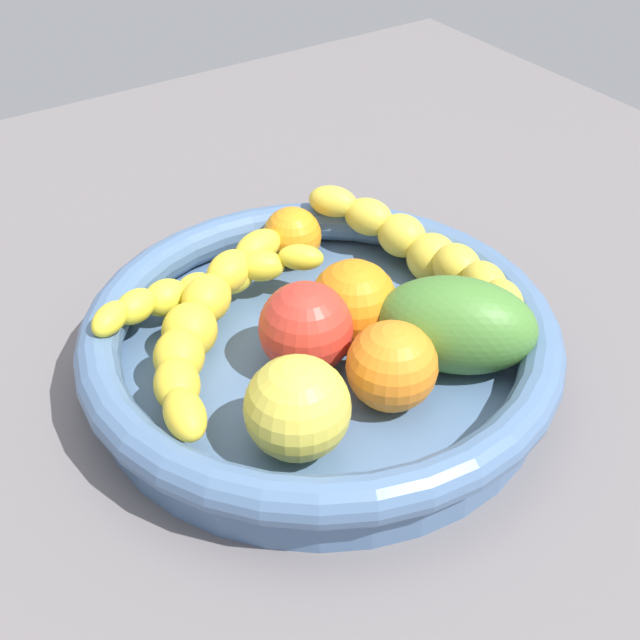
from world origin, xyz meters
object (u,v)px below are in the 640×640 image
object	(u,v)px
banana_draped_right	(425,251)
mango_green	(456,325)
tomato_red	(306,328)
apple_yellow	(297,408)
banana_draped_left	(201,288)
orange_front	(292,236)
orange_mid_right	(392,366)
fruit_bowl	(320,346)
orange_mid_left	(351,301)
banana_arching_top	(202,325)

from	to	relation	value
banana_draped_right	mango_green	xyz separation A→B (cm)	(-9.36, 4.74, 0.42)
banana_draped_right	tomato_red	distance (cm)	14.45
apple_yellow	banana_draped_right	bearing A→B (deg)	-61.36
banana_draped_left	apple_yellow	bearing A→B (deg)	174.51
banana_draped_right	orange_front	world-z (taller)	banana_draped_right
orange_front	orange_mid_right	xyz separation A→B (cm)	(-19.00, 3.81, 0.68)
fruit_bowl	orange_mid_left	xyz separation A→B (cm)	(0.30, -3.02, 2.80)
fruit_bowl	tomato_red	bearing A→B (deg)	113.63
tomato_red	banana_arching_top	bearing A→B (deg)	46.69
banana_arching_top	mango_green	bearing A→B (deg)	-126.71
fruit_bowl	apple_yellow	world-z (taller)	apple_yellow
apple_yellow	mango_green	distance (cm)	14.33
mango_green	orange_front	bearing A→B (deg)	8.23
banana_draped_right	orange_front	xyz separation A→B (cm)	(8.84, 7.37, -0.58)
banana_draped_left	orange_mid_left	bearing A→B (deg)	-136.66
banana_draped_right	apple_yellow	size ratio (longest dim) A/B	3.43
banana_arching_top	tomato_red	size ratio (longest dim) A/B	2.73
orange_front	banana_draped_left	bearing A→B (deg)	104.94
banana_arching_top	orange_front	distance (cm)	14.20
fruit_bowl	banana_draped_right	xyz separation A→B (cm)	(2.83, -12.26, 2.56)
apple_yellow	tomato_red	distance (cm)	8.47
fruit_bowl	mango_green	xyz separation A→B (cm)	(-6.53, -7.52, 2.98)
orange_mid_left	tomato_red	size ratio (longest dim) A/B	0.97
apple_yellow	mango_green	size ratio (longest dim) A/B	0.60
banana_draped_right	orange_mid_right	bearing A→B (deg)	132.25
orange_front	apple_yellow	world-z (taller)	apple_yellow
banana_draped_right	fruit_bowl	bearing A→B (deg)	103.01
banana_draped_right	tomato_red	xyz separation A→B (cm)	(-3.59, 13.99, 0.35)
banana_draped_left	orange_front	distance (cm)	10.42
orange_mid_left	orange_mid_right	size ratio (longest dim) A/B	1.04
fruit_bowl	banana_draped_right	world-z (taller)	banana_draped_right
orange_mid_left	apple_yellow	distance (cm)	12.56
banana_draped_left	orange_mid_right	xyz separation A→B (cm)	(-16.31, -6.26, 0.55)
banana_arching_top	orange_mid_right	distance (cm)	14.67
orange_mid_right	mango_green	bearing A→B (deg)	-82.98
orange_mid_right	mango_green	distance (cm)	6.49
orange_front	orange_mid_left	xyz separation A→B (cm)	(-11.38, 1.87, 0.81)
orange_mid_right	orange_mid_left	bearing A→B (deg)	-14.28
mango_green	orange_mid_left	bearing A→B (deg)	33.38
mango_green	tomato_red	size ratio (longest dim) A/B	1.69
mango_green	tomato_red	world-z (taller)	mango_green
banana_draped_left	orange_mid_left	size ratio (longest dim) A/B	3.00
orange_front	fruit_bowl	bearing A→B (deg)	157.29
banana_draped_right	apple_yellow	distance (cm)	21.69
fruit_bowl	banana_draped_right	distance (cm)	12.84
banana_draped_left	mango_green	xyz separation A→B (cm)	(-15.52, -12.70, 0.86)
banana_draped_left	banana_arching_top	bearing A→B (deg)	152.72
orange_mid_right	banana_draped_left	bearing A→B (deg)	21.00
orange_mid_right	apple_yellow	bearing A→B (deg)	91.74
tomato_red	mango_green	bearing A→B (deg)	-121.96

